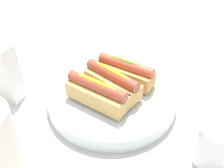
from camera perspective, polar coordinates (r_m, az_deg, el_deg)
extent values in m
plane|color=beige|center=(0.64, 1.07, -3.32)|extent=(2.40, 2.40, 0.00)
cylinder|color=silver|center=(0.62, 0.00, -3.09)|extent=(0.32, 0.32, 0.03)
torus|color=silver|center=(0.61, 0.00, -1.95)|extent=(0.32, 0.32, 0.01)
cube|color=tan|center=(0.63, 3.09, 2.41)|extent=(0.15, 0.07, 0.04)
cylinder|color=#BC563D|center=(0.61, 3.18, 4.55)|extent=(0.15, 0.04, 0.03)
ellipsoid|color=olive|center=(0.61, 3.21, 5.48)|extent=(0.11, 0.02, 0.01)
cube|color=tan|center=(0.59, 0.00, 0.00)|extent=(0.15, 0.06, 0.04)
cylinder|color=#A84733|center=(0.57, 0.00, 2.20)|extent=(0.15, 0.04, 0.03)
ellipsoid|color=gold|center=(0.57, 0.00, 3.16)|extent=(0.11, 0.02, 0.01)
cube|color=tan|center=(0.56, -3.47, -2.71)|extent=(0.15, 0.06, 0.04)
cylinder|color=#A84733|center=(0.54, -3.58, -0.46)|extent=(0.15, 0.04, 0.03)
ellipsoid|color=gold|center=(0.53, -3.63, 0.53)|extent=(0.11, 0.02, 0.01)
cylinder|color=white|center=(0.51, 22.68, -13.20)|extent=(0.07, 0.07, 0.09)
cylinder|color=silver|center=(0.52, 22.29, -14.25)|extent=(0.06, 0.06, 0.06)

